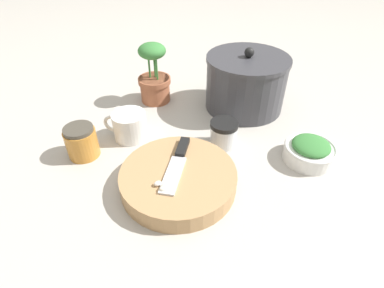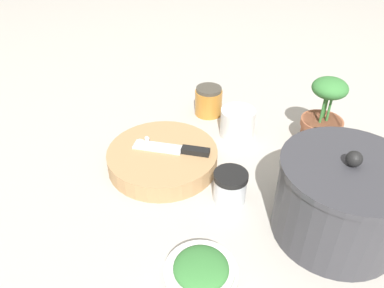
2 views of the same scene
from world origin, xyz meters
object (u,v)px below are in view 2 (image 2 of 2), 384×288
(spice_jar, at_px, (230,187))
(potted_herb, at_px, (322,120))
(honey_jar, at_px, (209,101))
(chef_knife, at_px, (176,149))
(garlic_cloves, at_px, (143,141))
(coffee_mug, at_px, (237,122))
(herb_bowl, at_px, (201,274))
(stock_pot, at_px, (341,199))
(cutting_board, at_px, (163,158))

(spice_jar, relative_size, potted_herb, 0.38)
(honey_jar, bearing_deg, chef_knife, 3.46)
(garlic_cloves, xyz_separation_m, coffee_mug, (-0.19, 0.18, -0.01))
(herb_bowl, distance_m, spice_jar, 0.22)
(stock_pot, bearing_deg, honey_jar, -129.93)
(chef_knife, bearing_deg, stock_pot, -109.97)
(herb_bowl, bearing_deg, potted_herb, 165.60)
(potted_herb, bearing_deg, spice_jar, -28.06)
(chef_knife, relative_size, potted_herb, 0.97)
(chef_knife, xyz_separation_m, potted_herb, (-0.21, 0.30, 0.03))
(garlic_cloves, height_order, spice_jar, spice_jar)
(coffee_mug, xyz_separation_m, honey_jar, (-0.07, -0.11, 0.00))
(cutting_board, relative_size, stock_pot, 1.06)
(potted_herb, bearing_deg, chef_knife, -54.78)
(herb_bowl, height_order, coffee_mug, coffee_mug)
(stock_pot, bearing_deg, herb_bowl, -42.10)
(chef_knife, height_order, garlic_cloves, same)
(chef_knife, relative_size, coffee_mug, 1.56)
(spice_jar, height_order, honey_jar, honey_jar)
(chef_knife, xyz_separation_m, honey_jar, (-0.25, -0.02, -0.01))
(potted_herb, bearing_deg, coffee_mug, -82.50)
(stock_pot, bearing_deg, coffee_mug, -132.33)
(spice_jar, bearing_deg, potted_herb, 151.94)
(coffee_mug, xyz_separation_m, stock_pot, (0.25, 0.27, 0.04))
(spice_jar, distance_m, coffee_mug, 0.25)
(spice_jar, bearing_deg, chef_knife, -112.03)
(cutting_board, bearing_deg, potted_herb, 124.32)
(herb_bowl, bearing_deg, stock_pot, 137.90)
(coffee_mug, distance_m, potted_herb, 0.21)
(cutting_board, bearing_deg, honey_jar, 177.01)
(garlic_cloves, bearing_deg, coffee_mug, 136.23)
(honey_jar, bearing_deg, potted_herb, 82.08)
(herb_bowl, height_order, potted_herb, potted_herb)
(herb_bowl, distance_m, coffee_mug, 0.47)
(stock_pot, bearing_deg, garlic_cloves, -97.72)
(coffee_mug, bearing_deg, spice_jar, 13.74)
(garlic_cloves, distance_m, coffee_mug, 0.26)
(cutting_board, distance_m, herb_bowl, 0.33)
(herb_bowl, xyz_separation_m, stock_pot, (-0.21, 0.19, 0.05))
(herb_bowl, bearing_deg, coffee_mug, -170.11)
(stock_pot, bearing_deg, cutting_board, -97.39)
(spice_jar, bearing_deg, stock_pot, 89.38)
(cutting_board, height_order, stock_pot, stock_pot)
(coffee_mug, height_order, stock_pot, stock_pot)
(honey_jar, height_order, stock_pot, stock_pot)
(chef_knife, bearing_deg, spice_jar, -122.02)
(coffee_mug, distance_m, honey_jar, 0.13)
(herb_bowl, relative_size, stock_pot, 0.51)
(chef_knife, relative_size, spice_jar, 2.54)
(cutting_board, distance_m, honey_jar, 0.27)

